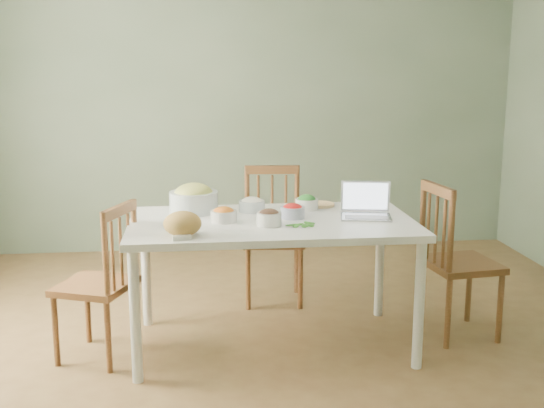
{
  "coord_description": "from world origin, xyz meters",
  "views": [
    {
      "loc": [
        -0.5,
        -3.83,
        1.75
      ],
      "look_at": [
        -0.05,
        0.17,
        0.91
      ],
      "focal_mm": 44.78,
      "sensor_mm": 36.0,
      "label": 1
    }
  ],
  "objects": [
    {
      "name": "floor",
      "position": [
        0.0,
        0.0,
        0.0
      ],
      "size": [
        5.0,
        5.0,
        0.0
      ],
      "primitive_type": "cube",
      "color": "brown",
      "rests_on": "ground"
    },
    {
      "name": "wall_back",
      "position": [
        0.0,
        2.5,
        1.35
      ],
      "size": [
        5.0,
        0.0,
        2.7
      ],
      "primitive_type": "cube",
      "color": "gray",
      "rests_on": "ground"
    },
    {
      "name": "wall_front",
      "position": [
        0.0,
        -2.5,
        1.35
      ],
      "size": [
        5.0,
        0.0,
        2.7
      ],
      "primitive_type": "cube",
      "color": "gray",
      "rests_on": "ground"
    },
    {
      "name": "dining_table",
      "position": [
        -0.05,
        0.17,
        0.41
      ],
      "size": [
        1.73,
        0.97,
        0.81
      ],
      "primitive_type": null,
      "color": "white",
      "rests_on": "floor"
    },
    {
      "name": "chair_far",
      "position": [
        0.05,
        0.98,
        0.5
      ],
      "size": [
        0.47,
        0.45,
        1.0
      ],
      "primitive_type": null,
      "rotation": [
        0.0,
        0.0,
        -0.07
      ],
      "color": "#442D12",
      "rests_on": "floor"
    },
    {
      "name": "chair_left",
      "position": [
        -1.11,
        0.11,
        0.48
      ],
      "size": [
        0.53,
        0.54,
        0.95
      ],
      "primitive_type": null,
      "rotation": [
        0.0,
        0.0,
        -1.95
      ],
      "color": "#442D12",
      "rests_on": "floor"
    },
    {
      "name": "chair_right",
      "position": [
        1.18,
        0.21,
        0.5
      ],
      "size": [
        0.48,
        0.5,
        1.01
      ],
      "primitive_type": null,
      "rotation": [
        0.0,
        0.0,
        1.7
      ],
      "color": "#442D12",
      "rests_on": "floor"
    },
    {
      "name": "bread_boule",
      "position": [
        -0.58,
        -0.15,
        0.88
      ],
      "size": [
        0.22,
        0.22,
        0.14
      ],
      "primitive_type": "ellipsoid",
      "rotation": [
        0.0,
        0.0,
        0.04
      ],
      "color": "#AF8B4B",
      "rests_on": "dining_table"
    },
    {
      "name": "butter_stick",
      "position": [
        -0.59,
        -0.25,
        0.82
      ],
      "size": [
        0.11,
        0.05,
        0.03
      ],
      "primitive_type": "cube",
      "rotation": [
        0.0,
        0.0,
        0.24
      ],
      "color": "silver",
      "rests_on": "dining_table"
    },
    {
      "name": "bowl_squash",
      "position": [
        -0.52,
        0.46,
        0.9
      ],
      "size": [
        0.36,
        0.36,
        0.18
      ],
      "primitive_type": null,
      "rotation": [
        0.0,
        0.0,
        -0.16
      ],
      "color": "tan",
      "rests_on": "dining_table"
    },
    {
      "name": "bowl_carrot",
      "position": [
        -0.34,
        0.16,
        0.85
      ],
      "size": [
        0.16,
        0.16,
        0.09
      ],
      "primitive_type": null,
      "rotation": [
        0.0,
        0.0,
        -0.03
      ],
      "color": "orange",
      "rests_on": "dining_table"
    },
    {
      "name": "bowl_onion",
      "position": [
        -0.15,
        0.43,
        0.86
      ],
      "size": [
        0.22,
        0.22,
        0.09
      ],
      "primitive_type": null,
      "rotation": [
        0.0,
        0.0,
        -0.37
      ],
      "color": "white",
      "rests_on": "dining_table"
    },
    {
      "name": "bowl_mushroom",
      "position": [
        -0.08,
        0.04,
        0.86
      ],
      "size": [
        0.17,
        0.17,
        0.1
      ],
      "primitive_type": null,
      "rotation": [
        0.0,
        0.0,
        -0.18
      ],
      "color": "#351812",
      "rests_on": "dining_table"
    },
    {
      "name": "bowl_redpep",
      "position": [
        0.08,
        0.22,
        0.85
      ],
      "size": [
        0.19,
        0.19,
        0.09
      ],
      "primitive_type": null,
      "rotation": [
        0.0,
        0.0,
        0.36
      ],
      "color": "red",
      "rests_on": "dining_table"
    },
    {
      "name": "bowl_broccoli",
      "position": [
        0.21,
        0.45,
        0.86
      ],
      "size": [
        0.15,
        0.15,
        0.09
      ],
      "primitive_type": null,
      "rotation": [
        0.0,
        0.0,
        -0.01
      ],
      "color": "#226226",
      "rests_on": "dining_table"
    },
    {
      "name": "flatbread",
      "position": [
        0.32,
        0.55,
        0.82
      ],
      "size": [
        0.24,
        0.24,
        0.02
      ],
      "primitive_type": "cylinder",
      "rotation": [
        0.0,
        0.0,
        0.27
      ],
      "color": "#D5B378",
      "rests_on": "dining_table"
    },
    {
      "name": "basil_bunch",
      "position": [
        0.1,
        0.02,
        0.82
      ],
      "size": [
        0.19,
        0.19,
        0.02
      ],
      "primitive_type": null,
      "color": "#23631A",
      "rests_on": "dining_table"
    },
    {
      "name": "laptop",
      "position": [
        0.53,
        0.16,
        0.92
      ],
      "size": [
        0.35,
        0.3,
        0.22
      ],
      "primitive_type": null,
      "rotation": [
        0.0,
        0.0,
        -0.19
      ],
      "color": "silver",
      "rests_on": "dining_table"
    }
  ]
}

